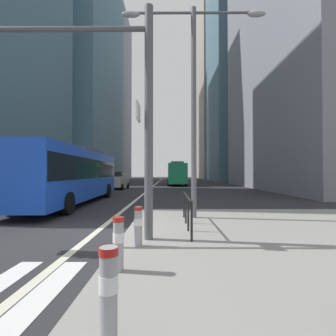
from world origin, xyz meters
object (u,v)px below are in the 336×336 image
(city_bus_blue_oncoming, at_px, (73,173))
(bollard_left, at_px, (118,241))
(city_bus_red_receding, at_px, (176,173))
(car_receding_near, at_px, (181,177))
(street_lamp_post, at_px, (194,82))
(bollard_front, at_px, (108,290))
(car_oncoming_mid, at_px, (117,180))
(traffic_signal_gantry, at_px, (64,83))
(bollard_right, at_px, (138,224))

(city_bus_blue_oncoming, xyz_separation_m, bollard_left, (4.83, -10.22, -1.17))
(city_bus_blue_oncoming, distance_m, city_bus_red_receding, 23.75)
(car_receding_near, relative_size, street_lamp_post, 0.52)
(car_receding_near, bearing_deg, city_bus_red_receding, -95.91)
(bollard_front, bearing_deg, bollard_left, 98.73)
(street_lamp_post, bearing_deg, car_receding_near, 88.16)
(car_oncoming_mid, distance_m, traffic_signal_gantry, 21.73)
(bollard_front, bearing_deg, car_oncoming_mid, 101.87)
(bollard_right, bearing_deg, city_bus_red_receding, 86.83)
(bollard_front, bearing_deg, city_bus_blue_oncoming, 113.01)
(car_receding_near, bearing_deg, traffic_signal_gantry, -96.65)
(bollard_right, bearing_deg, bollard_front, -87.96)
(bollard_left, xyz_separation_m, bollard_right, (0.16, 1.44, -0.01))
(city_bus_red_receding, distance_m, bollard_right, 31.63)
(traffic_signal_gantry, height_order, street_lamp_post, street_lamp_post)
(city_bus_blue_oncoming, height_order, bollard_left, city_bus_blue_oncoming)
(car_oncoming_mid, distance_m, bollard_front, 25.63)
(city_bus_blue_oncoming, bearing_deg, street_lamp_post, -37.95)
(city_bus_blue_oncoming, height_order, bollard_front, city_bus_blue_oncoming)
(city_bus_red_receding, distance_m, bollard_front, 34.84)
(car_oncoming_mid, bearing_deg, bollard_right, -76.72)
(city_bus_red_receding, relative_size, bollard_right, 12.52)
(car_oncoming_mid, height_order, bollard_front, car_oncoming_mid)
(city_bus_blue_oncoming, distance_m, traffic_signal_gantry, 9.03)
(car_receding_near, distance_m, bollard_right, 42.65)
(city_bus_blue_oncoming, xyz_separation_m, car_receding_near, (7.88, 33.77, -0.85))
(street_lamp_post, xyz_separation_m, bollard_right, (-1.64, -3.62, -4.63))
(traffic_signal_gantry, relative_size, bollard_left, 7.08)
(city_bus_red_receding, xyz_separation_m, bollard_left, (-1.91, -33.00, -1.17))
(city_bus_red_receding, relative_size, car_receding_near, 2.72)
(street_lamp_post, xyz_separation_m, bollard_front, (-1.52, -6.85, -4.61))
(car_receding_near, bearing_deg, bollard_front, -93.47)
(traffic_signal_gantry, distance_m, bollard_front, 5.56)
(city_bus_red_receding, height_order, street_lamp_post, street_lamp_post)
(city_bus_blue_oncoming, relative_size, street_lamp_post, 1.48)
(car_oncoming_mid, bearing_deg, traffic_signal_gantry, -81.57)
(car_oncoming_mid, bearing_deg, bollard_front, -78.13)
(city_bus_red_receding, bearing_deg, street_lamp_post, -90.23)
(city_bus_red_receding, relative_size, street_lamp_post, 1.41)
(car_oncoming_mid, bearing_deg, car_receding_near, 68.76)
(car_receding_near, bearing_deg, street_lamp_post, -91.84)
(car_receding_near, height_order, bollard_front, car_receding_near)
(traffic_signal_gantry, bearing_deg, street_lamp_post, 39.84)
(car_receding_near, distance_m, bollard_left, 44.10)
(street_lamp_post, bearing_deg, traffic_signal_gantry, -140.16)
(street_lamp_post, relative_size, bollard_front, 8.46)
(traffic_signal_gantry, height_order, bollard_right, traffic_signal_gantry)
(city_bus_blue_oncoming, distance_m, car_receding_near, 34.68)
(bollard_front, bearing_deg, traffic_signal_gantry, 119.10)
(city_bus_blue_oncoming, height_order, traffic_signal_gantry, traffic_signal_gantry)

